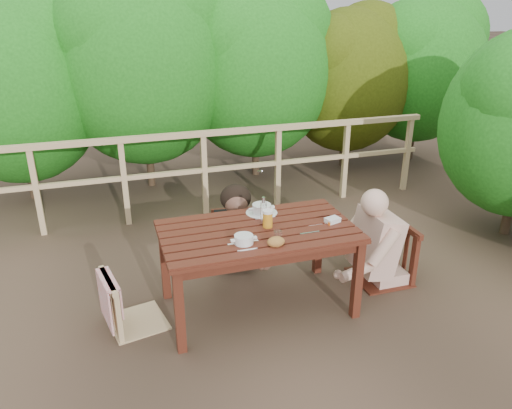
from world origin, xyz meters
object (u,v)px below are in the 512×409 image
object	(u,v)px
diner_right	(390,205)
soup_near	(244,240)
soup_far	(262,209)
beer_glass	(268,219)
chair_left	(133,275)
bread_roll	(276,242)
table	(258,269)
chair_far	(235,219)
chair_right	(384,230)
butter_tub	(332,221)
bottle	(263,211)
tumbler	(278,236)
woman	(234,199)

from	to	relation	value
diner_right	soup_near	size ratio (longest dim) A/B	6.11
soup_far	beer_glass	distance (m)	0.29
chair_left	bread_roll	xyz separation A→B (m)	(1.02, -0.37, 0.31)
table	diner_right	world-z (taller)	diner_right
chair_far	soup_far	size ratio (longest dim) A/B	3.31
beer_glass	soup_near	bearing A→B (deg)	-140.39
chair_far	chair_right	bearing A→B (deg)	-22.55
chair_left	chair_far	xyz separation A→B (m)	(1.01, 0.75, 0.01)
diner_right	butter_tub	xyz separation A→B (m)	(-0.62, -0.15, -0.00)
beer_glass	bottle	xyz separation A→B (m)	(-0.00, 0.10, 0.04)
table	tumbler	bearing A→B (deg)	-66.33
table	soup_near	distance (m)	0.47
chair_left	woman	distance (m)	1.29
butter_tub	chair_far	bearing A→B (deg)	107.06
chair_left	bread_roll	size ratio (longest dim) A/B	6.54
tumbler	butter_tub	size ratio (longest dim) A/B	0.65
beer_glass	butter_tub	size ratio (longest dim) A/B	1.32
soup_near	beer_glass	world-z (taller)	beer_glass
soup_far	woman	bearing A→B (deg)	99.04
diner_right	beer_glass	distance (m)	1.15
chair_far	butter_tub	world-z (taller)	chair_far
chair_left	butter_tub	bearing A→B (deg)	-106.39
woman	soup_near	xyz separation A→B (m)	(-0.21, -1.05, 0.11)
beer_glass	soup_far	bearing A→B (deg)	81.21
soup_far	beer_glass	bearing A→B (deg)	-98.79
beer_glass	butter_tub	world-z (taller)	beer_glass
chair_left	diner_right	bearing A→B (deg)	-101.18
bottle	butter_tub	xyz separation A→B (m)	(0.53, -0.17, -0.09)
diner_right	bottle	world-z (taller)	diner_right
woman	butter_tub	distance (m)	1.08
woman	chair_left	bearing A→B (deg)	47.27
table	soup_far	size ratio (longest dim) A/B	5.70
table	soup_far	world-z (taller)	soup_far
table	chair_right	distance (m)	1.21
bread_roll	beer_glass	size ratio (longest dim) A/B	0.85
diner_right	soup_near	bearing A→B (deg)	101.86
chair_far	tumbler	xyz separation A→B (m)	(0.05, -1.03, 0.30)
soup_near	tumbler	world-z (taller)	soup_near
table	bread_roll	xyz separation A→B (m)	(0.04, -0.30, 0.39)
woman	soup_near	bearing A→B (deg)	88.51
chair_left	chair_far	distance (m)	1.26
bottle	diner_right	bearing A→B (deg)	-1.24
bread_roll	tumbler	world-z (taller)	same
chair_far	beer_glass	size ratio (longest dim) A/B	5.64
table	chair_left	bearing A→B (deg)	175.61
chair_far	tumbler	size ratio (longest dim) A/B	11.38
soup_near	bread_roll	size ratio (longest dim) A/B	1.80
chair_right	woman	world-z (taller)	woman
soup_near	chair_left	bearing A→B (deg)	160.96
soup_near	tumbler	xyz separation A→B (m)	(0.26, -0.00, -0.00)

